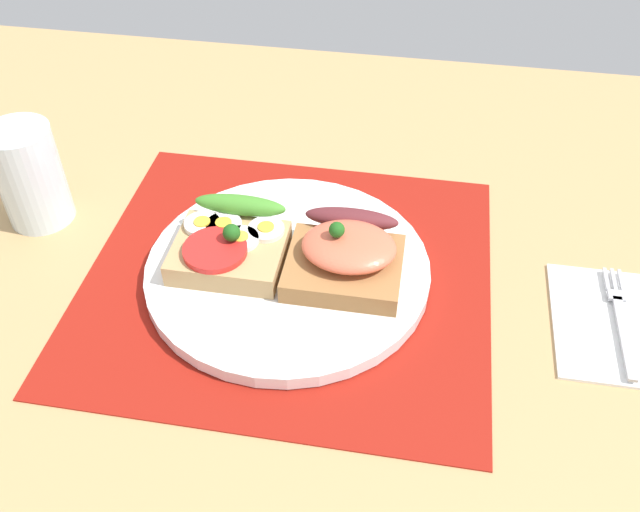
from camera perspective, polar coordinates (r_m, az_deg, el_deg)
ground_plane at (r=66.29cm, az=-2.56°, el=-2.68°), size 120.00×90.00×3.20cm
placemat at (r=65.05cm, az=-2.61°, el=-1.61°), size 37.12×34.55×0.30cm
plate at (r=64.49cm, az=-2.63°, el=-1.10°), size 26.13×26.13×1.31cm
sandwich_egg_tomato at (r=64.15cm, az=-7.34°, el=1.02°), size 9.95×9.76×4.38cm
sandwich_salmon at (r=61.99cm, az=2.17°, el=0.07°), size 10.23×10.06×5.53cm
napkin at (r=65.96cm, az=23.18°, el=-5.11°), size 11.16×13.43×0.60cm
fork at (r=65.96cm, az=23.33°, el=-4.59°), size 1.62×12.90×0.32cm
drinking_glass at (r=74.06cm, az=-22.61°, el=6.08°), size 6.40×6.40×10.31cm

